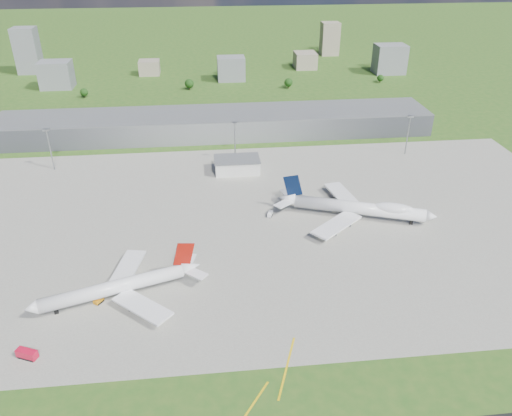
{
  "coord_description": "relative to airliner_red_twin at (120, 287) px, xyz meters",
  "views": [
    {
      "loc": [
        -7.85,
        -171.89,
        126.61
      ],
      "look_at": [
        14.73,
        37.92,
        9.0
      ],
      "focal_mm": 35.0,
      "sensor_mm": 36.0,
      "label": 1
    }
  ],
  "objects": [
    {
      "name": "mast_center",
      "position": [
        54.08,
        126.97,
        12.76
      ],
      "size": [
        3.5,
        2.0,
        25.9
      ],
      "color": "gray",
      "rests_on": "ground"
    },
    {
      "name": "tree_c",
      "position": [
        24.08,
        291.97,
        0.89
      ],
      "size": [
        8.1,
        8.1,
        9.9
      ],
      "color": "#382314",
      "rests_on": "ground"
    },
    {
      "name": "bldg_tall_w",
      "position": [
        -135.92,
        371.97,
        17.05
      ],
      "size": [
        22.0,
        20.0,
        44.0
      ],
      "primitive_type": "cube",
      "color": "slate",
      "rests_on": "ground"
    },
    {
      "name": "mast_east",
      "position": [
        164.08,
        126.97,
        12.76
      ],
      "size": [
        3.5,
        2.0,
        25.9
      ],
      "color": "gray",
      "rests_on": "ground"
    },
    {
      "name": "bldg_cw",
      "position": [
        -15.92,
        351.97,
        2.05
      ],
      "size": [
        20.0,
        18.0,
        14.0
      ],
      "primitive_type": "cube",
      "color": "gray",
      "rests_on": "ground"
    },
    {
      "name": "tree_e",
      "position": [
        114.08,
        286.97,
        0.57
      ],
      "size": [
        7.65,
        7.65,
        9.35
      ],
      "color": "#382314",
      "rests_on": "ground"
    },
    {
      "name": "bldg_c",
      "position": [
        64.08,
        321.97,
        6.05
      ],
      "size": [
        26.0,
        20.0,
        22.0
      ],
      "primitive_type": "cube",
      "color": "slate",
      "rests_on": "ground"
    },
    {
      "name": "airliner_red_twin",
      "position": [
        0.0,
        0.0,
        0.0
      ],
      "size": [
        65.92,
        50.18,
        18.57
      ],
      "rotation": [
        0.0,
        0.0,
        3.46
      ],
      "color": "white",
      "rests_on": "ground"
    },
    {
      "name": "tree_far_e",
      "position": [
        204.08,
        296.97,
        -0.41
      ],
      "size": [
        6.3,
        6.3,
        7.7
      ],
      "color": "#382314",
      "rests_on": "ground"
    },
    {
      "name": "mast_west",
      "position": [
        -55.92,
        126.97,
        12.76
      ],
      "size": [
        3.5,
        2.0,
        25.9
      ],
      "color": "gray",
      "rests_on": "ground"
    },
    {
      "name": "terminal",
      "position": [
        44.08,
        176.97,
        2.55
      ],
      "size": [
        300.0,
        42.0,
        15.0
      ],
      "primitive_type": "cube",
      "color": "slate",
      "rests_on": "ground"
    },
    {
      "name": "bldg_e",
      "position": [
        224.08,
        331.97,
        9.05
      ],
      "size": [
        30.0,
        22.0,
        28.0
      ],
      "primitive_type": "cube",
      "color": "slate",
      "rests_on": "ground"
    },
    {
      "name": "van_white_near",
      "position": [
        66.69,
        56.54,
        -3.78
      ],
      "size": [
        3.41,
        4.84,
        2.3
      ],
      "rotation": [
        0.0,
        0.0,
        1.21
      ],
      "color": "white",
      "rests_on": "ground"
    },
    {
      "name": "bldg_ce",
      "position": [
        144.08,
        361.97,
        3.05
      ],
      "size": [
        22.0,
        24.0,
        16.0
      ],
      "primitive_type": "cube",
      "color": "gray",
      "rests_on": "ground"
    },
    {
      "name": "tree_w",
      "position": [
        -65.92,
        276.97,
        -0.09
      ],
      "size": [
        6.75,
        6.75,
        8.25
      ],
      "color": "#382314",
      "rests_on": "ground"
    },
    {
      "name": "fire_truck",
      "position": [
        -27.5,
        -29.57,
        -3.32
      ],
      "size": [
        7.76,
        5.38,
        3.26
      ],
      "rotation": [
        0.0,
        0.0,
        -0.41
      ],
      "color": "red",
      "rests_on": "ground"
    },
    {
      "name": "apron",
      "position": [
        54.08,
        51.97,
        -4.91
      ],
      "size": [
        360.0,
        190.0,
        0.08
      ],
      "primitive_type": "cube",
      "color": "gray",
      "rests_on": "ground"
    },
    {
      "name": "ground",
      "position": [
        44.08,
        161.97,
        -4.95
      ],
      "size": [
        1400.0,
        1400.0,
        0.0
      ],
      "primitive_type": "plane",
      "color": "#2B581B",
      "rests_on": "ground"
    },
    {
      "name": "tug_yellow",
      "position": [
        -8.37,
        -2.9,
        -3.97
      ],
      "size": [
        4.0,
        4.4,
        1.88
      ],
      "rotation": [
        0.0,
        0.0,
        0.96
      ],
      "color": "orange",
      "rests_on": "ground"
    },
    {
      "name": "van_white_far",
      "position": [
        116.99,
        58.18,
        -3.83
      ],
      "size": [
        4.55,
        3.54,
        2.18
      ],
      "rotation": [
        0.0,
        0.0,
        0.45
      ],
      "color": "silver",
      "rests_on": "ground"
    },
    {
      "name": "airliner_blue_quad",
      "position": [
        110.39,
        50.23,
        0.7
      ],
      "size": [
        75.14,
        57.41,
        20.33
      ],
      "rotation": [
        0.0,
        0.0,
        -0.35
      ],
      "color": "white",
      "rests_on": "ground"
    },
    {
      "name": "bldg_w",
      "position": [
        -95.92,
        311.97,
        7.05
      ],
      "size": [
        28.0,
        22.0,
        24.0
      ],
      "primitive_type": "cube",
      "color": "slate",
      "rests_on": "ground"
    },
    {
      "name": "ops_building",
      "position": [
        54.08,
        111.97,
        -0.95
      ],
      "size": [
        26.0,
        16.0,
        8.0
      ],
      "primitive_type": "cube",
      "color": "silver",
      "rests_on": "ground"
    },
    {
      "name": "bldg_tall_e",
      "position": [
        184.08,
        421.97,
        13.05
      ],
      "size": [
        20.0,
        18.0,
        36.0
      ],
      "primitive_type": "cube",
      "color": "gray",
      "rests_on": "ground"
    }
  ]
}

